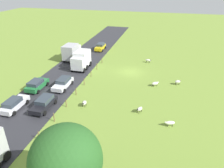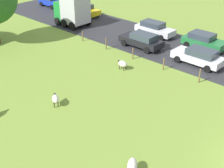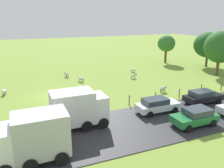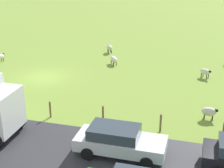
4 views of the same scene
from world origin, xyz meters
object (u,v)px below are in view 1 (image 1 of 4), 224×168
Objects in this scene: sheep_5 at (148,60)px; car_3 at (44,103)px; sheep_4 at (84,103)px; car_6 at (14,104)px; sheep_1 at (155,83)px; sheep_2 at (170,123)px; car_2 at (100,47)px; tree_2 at (66,160)px; truck_0 at (72,52)px; car_0 at (37,85)px; sheep_3 at (140,109)px; truck_1 at (81,60)px; car_4 at (63,83)px; sheep_0 at (178,82)px.

sheep_5 is 24.41m from car_3.
car_6 reaches higher than sheep_4.
sheep_1 is 10.91m from sheep_5.
car_2 reaches higher than sheep_2.
tree_2 is (5.00, 22.42, 4.28)m from sheep_1.
car_2 is (5.33, -25.15, 0.37)m from sheep_4.
truck_0 is at bearing -41.66° from sheep_2.
tree_2 reaches higher than car_3.
car_2 reaches higher than car_3.
sheep_1 is at bearing -136.66° from sheep_4.
car_0 is (13.32, -16.63, -3.90)m from tree_2.
sheep_3 is at bearing 171.54° from car_0.
sheep_5 is at bearing -119.73° from car_3.
truck_1 reaches higher than sheep_1.
car_3 is at bearing -162.60° from car_6.
sheep_5 reaches higher than sheep_2.
sheep_2 is 16.74m from car_3.
sheep_3 is at bearing 79.94° from sheep_1.
car_4 is (14.49, 4.21, 0.36)m from sheep_1.
car_2 is at bearing -76.30° from tree_2.
car_0 reaches higher than sheep_2.
tree_2 reaches higher than sheep_5.
car_0 reaches higher than car_4.
sheep_2 is at bearing 103.44° from sheep_1.
sheep_4 is (12.79, 10.09, -0.03)m from sheep_0.
sheep_2 is 0.18× the size of tree_2.
car_3 is (14.27, 10.51, 0.35)m from sheep_1.
sheep_0 is 25.73m from tree_2.
sheep_4 is 9.44m from car_6.
sheep_5 is at bearing -171.57° from truck_0.
sheep_2 is 1.27× the size of sheep_3.
sheep_3 is at bearing -27.15° from sheep_2.
truck_0 is (20.89, -18.59, 1.42)m from sheep_2.
sheep_4 is 0.81× the size of sheep_5.
car_2 is at bearing -25.28° from sheep_5.
car_4 is (-3.94, 12.49, -1.03)m from truck_0.
truck_1 is (13.09, -12.46, 1.32)m from sheep_3.
tree_2 is 20.91m from car_4.
car_2 is (18.13, -15.06, 0.33)m from sheep_0.
car_6 is at bearing 77.47° from truck_1.
sheep_2 is at bearing -176.12° from car_6.
car_6 is at bearing 82.74° from car_2.
car_3 is at bearing 60.27° from sheep_5.
sheep_5 is 0.28× the size of car_3.
sheep_5 is at bearing -152.22° from truck_1.
sheep_5 is 0.29× the size of car_0.
sheep_0 is 0.84× the size of sheep_2.
car_2 reaches higher than car_6.
car_4 reaches higher than sheep_5.
car_2 is (-3.94, -8.23, -0.99)m from truck_0.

